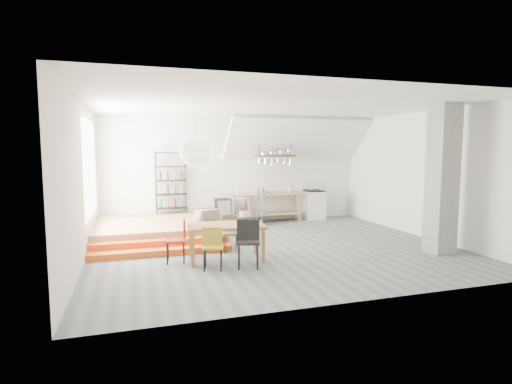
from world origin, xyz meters
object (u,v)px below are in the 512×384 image
object	(u,v)px
dining_table	(226,228)
stove	(314,204)
rolling_cart	(245,206)
mini_fridge	(223,211)

from	to	relation	value
dining_table	stove	bearing A→B (deg)	50.43
dining_table	rolling_cart	distance (m)	3.66
dining_table	rolling_cart	world-z (taller)	rolling_cart
dining_table	mini_fridge	xyz separation A→B (m)	(0.80, 3.90, -0.27)
mini_fridge	dining_table	bearing A→B (deg)	-101.65
stove	mini_fridge	world-z (taller)	stove
rolling_cart	mini_fridge	distance (m)	0.78
mini_fridge	rolling_cart	bearing A→B (deg)	-42.26
stove	mini_fridge	size ratio (longest dim) A/B	1.54
dining_table	mini_fridge	size ratio (longest dim) A/B	2.10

